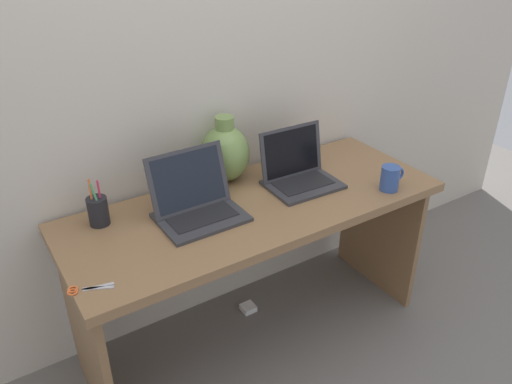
# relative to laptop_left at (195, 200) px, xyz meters

# --- Properties ---
(ground_plane) EXTENTS (6.00, 6.00, 0.00)m
(ground_plane) POSITION_rel_laptop_left_xyz_m (0.25, -0.05, -0.80)
(ground_plane) COLOR slate
(back_wall) EXTENTS (4.40, 0.04, 2.40)m
(back_wall) POSITION_rel_laptop_left_xyz_m (0.25, 0.30, 0.40)
(back_wall) COLOR beige
(back_wall) RESTS_ON ground
(desk) EXTENTS (1.62, 0.63, 0.74)m
(desk) POSITION_rel_laptop_left_xyz_m (0.25, -0.05, -0.22)
(desk) COLOR olive
(desk) RESTS_ON ground
(laptop_left) EXTENTS (0.33, 0.26, 0.25)m
(laptop_left) POSITION_rel_laptop_left_xyz_m (0.00, 0.00, 0.00)
(laptop_left) COLOR #333338
(laptop_left) RESTS_ON desk
(laptop_right) EXTENTS (0.32, 0.25, 0.24)m
(laptop_right) POSITION_rel_laptop_left_xyz_m (0.51, 0.00, -0.00)
(laptop_right) COLOR #333338
(laptop_right) RESTS_ON desk
(green_vase) EXTENTS (0.22, 0.22, 0.30)m
(green_vase) POSITION_rel_laptop_left_xyz_m (0.25, 0.20, 0.06)
(green_vase) COLOR #75934C
(green_vase) RESTS_ON desk
(coffee_mug) EXTENTS (0.12, 0.08, 0.11)m
(coffee_mug) POSITION_rel_laptop_left_xyz_m (0.81, -0.27, -0.01)
(coffee_mug) COLOR #335199
(coffee_mug) RESTS_ON desk
(pen_cup) EXTENTS (0.08, 0.08, 0.19)m
(pen_cup) POSITION_rel_laptop_left_xyz_m (-0.35, 0.14, -0.01)
(pen_cup) COLOR black
(pen_cup) RESTS_ON desk
(scissors) EXTENTS (0.15, 0.08, 0.01)m
(scissors) POSITION_rel_laptop_left_xyz_m (-0.52, -0.22, -0.06)
(scissors) COLOR #B7B7BC
(scissors) RESTS_ON desk
(power_brick) EXTENTS (0.07, 0.07, 0.03)m
(power_brick) POSITION_rel_laptop_left_xyz_m (0.31, 0.10, -0.79)
(power_brick) COLOR white
(power_brick) RESTS_ON ground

